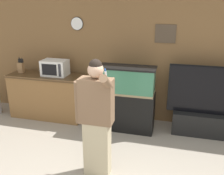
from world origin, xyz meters
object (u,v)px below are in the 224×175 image
(knife_block, at_px, (21,67))
(person_standing, at_px, (96,118))
(aquarium_on_stand, at_px, (126,99))
(tv_on_stand, at_px, (210,116))
(counter_island, at_px, (47,96))
(microwave, at_px, (55,68))

(knife_block, relative_size, person_standing, 0.19)
(aquarium_on_stand, bearing_deg, tv_on_stand, 6.01)
(counter_island, height_order, person_standing, person_standing)
(counter_island, distance_m, aquarium_on_stand, 1.73)
(knife_block, bearing_deg, counter_island, -2.86)
(counter_island, bearing_deg, knife_block, 177.14)
(aquarium_on_stand, bearing_deg, microwave, 174.23)
(knife_block, bearing_deg, microwave, 0.22)
(counter_island, xyz_separation_m, knife_block, (-0.58, 0.03, 0.58))
(counter_island, relative_size, knife_block, 4.85)
(knife_block, bearing_deg, person_standing, -36.03)
(microwave, relative_size, aquarium_on_stand, 0.41)
(microwave, height_order, aquarium_on_stand, aquarium_on_stand)
(counter_island, distance_m, knife_block, 0.82)
(counter_island, bearing_deg, tv_on_stand, 0.71)
(counter_island, distance_m, person_standing, 2.26)
(aquarium_on_stand, height_order, tv_on_stand, tv_on_stand)
(aquarium_on_stand, relative_size, tv_on_stand, 0.79)
(microwave, xyz_separation_m, knife_block, (-0.79, -0.00, -0.04))
(aquarium_on_stand, bearing_deg, counter_island, 175.99)
(person_standing, bearing_deg, microwave, 131.17)
(counter_island, relative_size, microwave, 3.09)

